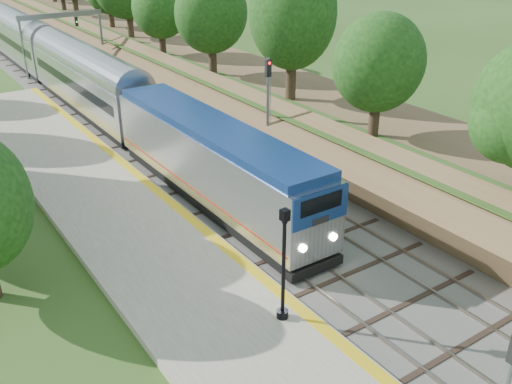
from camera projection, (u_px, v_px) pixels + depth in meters
trackbed at (50, 65)px, 62.68m from camera, size 9.50×170.00×0.28m
platform at (170, 267)px, 26.20m from camera, size 6.40×68.00×0.38m
yellow_stripe at (223, 245)px, 27.55m from camera, size 0.55×68.00×0.01m
embankment at (120, 39)px, 66.09m from camera, size 10.64×170.00×11.70m
signal_gantry at (61, 27)px, 57.12m from camera, size 8.40×0.38×6.20m
train at (23, 44)px, 61.98m from camera, size 3.07×102.14×4.51m
lamppost_far at (283, 272)px, 21.67m from camera, size 0.48×0.48×4.81m
signal_farside at (268, 99)px, 36.44m from camera, size 0.37×0.29×6.73m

